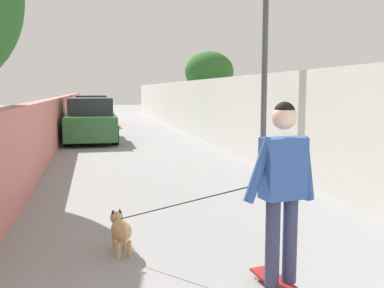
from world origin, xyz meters
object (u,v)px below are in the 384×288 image
object	(u,v)px
tree_right_mid	(209,72)
dog	(121,229)
skateboard	(280,285)
lamp_post	(265,20)
car_near	(91,121)
person_skateboarder	(283,179)
car_far	(92,112)

from	to	relation	value
tree_right_mid	dog	distance (m)	16.19
tree_right_mid	skateboard	world-z (taller)	tree_right_mid
lamp_post	car_near	xyz separation A→B (m)	(7.43, 3.60, -2.53)
lamp_post	dog	size ratio (longest dim) A/B	2.97
tree_right_mid	lamp_post	xyz separation A→B (m)	(-11.31, 1.77, 0.61)
skateboard	car_near	distance (m)	12.78
dog	car_near	size ratio (longest dim) A/B	0.38
tree_right_mid	lamp_post	bearing A→B (deg)	171.09
tree_right_mid	skateboard	size ratio (longest dim) A/B	4.37
dog	car_near	xyz separation A→B (m)	(11.34, 0.38, 0.44)
dog	skateboard	bearing A→B (deg)	-134.19
tree_right_mid	car_near	distance (m)	6.90
tree_right_mid	person_skateboarder	world-z (taller)	tree_right_mid
dog	car_near	world-z (taller)	car_near
dog	tree_right_mid	bearing A→B (deg)	-18.17
skateboard	dog	bearing A→B (deg)	45.81
tree_right_mid	skateboard	xyz separation A→B (m)	(-16.52, 3.65, -2.57)
person_skateboarder	car_far	bearing A→B (deg)	4.96
lamp_post	person_skateboarder	world-z (taller)	lamp_post
skateboard	car_near	world-z (taller)	car_near
dog	lamp_post	bearing A→B (deg)	-39.50
lamp_post	car_near	distance (m)	8.64
person_skateboarder	lamp_post	bearing A→B (deg)	-19.83
car_near	car_far	bearing A→B (deg)	0.00
tree_right_mid	person_skateboarder	xyz separation A→B (m)	(-16.52, 3.65, -1.59)
skateboard	lamp_post	bearing A→B (deg)	-19.83
lamp_post	dog	world-z (taller)	lamp_post
person_skateboarder	car_near	size ratio (longest dim) A/B	0.39
skateboard	tree_right_mid	bearing A→B (deg)	-12.47
lamp_post	dog	bearing A→B (deg)	140.50
car_far	tree_right_mid	bearing A→B (deg)	-121.45
car_far	person_skateboarder	bearing A→B (deg)	-175.04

